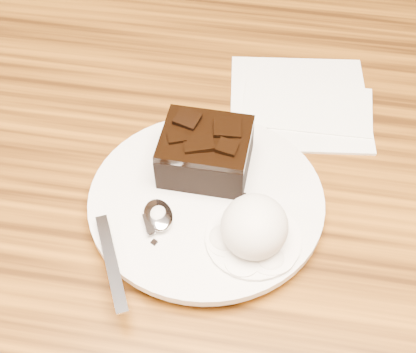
% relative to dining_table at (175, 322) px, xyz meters
% --- Properties ---
extents(dining_table, '(1.20, 0.80, 0.75)m').
position_rel_dining_table_xyz_m(dining_table, '(0.00, 0.00, 0.00)').
color(dining_table, '#321B09').
rests_on(dining_table, floor).
extents(plate, '(0.24, 0.24, 0.02)m').
position_rel_dining_table_xyz_m(plate, '(0.06, -0.06, 0.38)').
color(plate, white).
rests_on(plate, dining_table).
extents(brownie, '(0.09, 0.08, 0.04)m').
position_rel_dining_table_xyz_m(brownie, '(0.05, -0.02, 0.41)').
color(brownie, black).
rests_on(brownie, plate).
extents(ice_cream_scoop, '(0.06, 0.07, 0.05)m').
position_rel_dining_table_xyz_m(ice_cream_scoop, '(0.11, -0.10, 0.42)').
color(ice_cream_scoop, silver).
rests_on(ice_cream_scoop, plate).
extents(melt_puddle, '(0.09, 0.09, 0.00)m').
position_rel_dining_table_xyz_m(melt_puddle, '(0.11, -0.10, 0.40)').
color(melt_puddle, white).
rests_on(melt_puddle, plate).
extents(spoon, '(0.10, 0.16, 0.01)m').
position_rel_dining_table_xyz_m(spoon, '(0.02, -0.09, 0.40)').
color(spoon, silver).
rests_on(spoon, plate).
extents(napkin, '(0.18, 0.18, 0.01)m').
position_rel_dining_table_xyz_m(napkin, '(0.14, 0.11, 0.38)').
color(napkin, white).
rests_on(napkin, dining_table).
extents(crumb_a, '(0.01, 0.01, 0.00)m').
position_rel_dining_table_xyz_m(crumb_a, '(0.10, -0.05, 0.40)').
color(crumb_a, black).
rests_on(crumb_a, plate).
extents(crumb_b, '(0.01, 0.01, 0.00)m').
position_rel_dining_table_xyz_m(crumb_b, '(0.02, -0.12, 0.40)').
color(crumb_b, black).
rests_on(crumb_b, plate).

